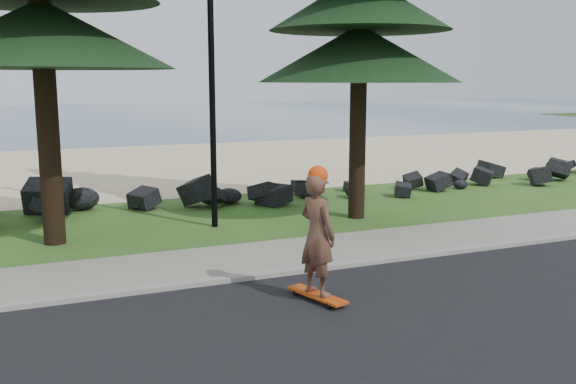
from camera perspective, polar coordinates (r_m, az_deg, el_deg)
name	(u,v)px	position (r m, az deg, el deg)	size (l,w,h in m)	color
ground	(263,262)	(12.03, -2.20, -6.27)	(160.00, 160.00, 0.00)	#35581B
road	(393,357)	(8.22, 9.29, -14.27)	(160.00, 7.00, 0.02)	black
kerb	(282,273)	(11.21, -0.56, -7.22)	(160.00, 0.20, 0.10)	gray
sidewalk	(260,258)	(12.20, -2.53, -5.84)	(160.00, 2.00, 0.08)	gray
beach_sand	(133,166)	(25.86, -13.61, 2.26)	(160.00, 15.00, 0.01)	#C7B284
ocean	(66,116)	(62.04, -19.15, 6.37)	(160.00, 58.00, 0.01)	#3F5A79
seawall_boulders	(189,208)	(17.24, -8.77, -1.38)	(60.00, 2.40, 1.10)	black
lamp_post	(211,44)	(14.61, -6.85, 12.94)	(0.25, 0.14, 8.14)	black
skateboarder	(317,235)	(9.69, 2.63, -3.85)	(0.63, 1.15, 2.09)	#BB3F0B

